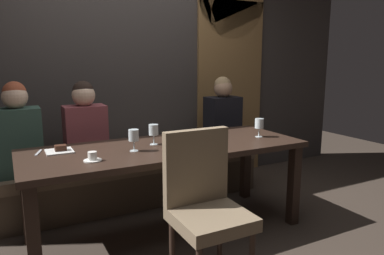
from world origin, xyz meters
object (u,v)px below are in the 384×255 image
object	(u,v)px
diner_far_end	(223,115)
wine_glass_far_right	(154,131)
dining_table	(167,156)
chair_near_side	(205,199)
wine_glass_far_left	(134,136)
diner_redhead	(18,132)
dessert_plate	(60,150)
fork_on_table	(38,153)
banquette_bench	(139,181)
diner_bearded	(85,127)
wine_glass_end_left	(259,124)
espresso_cup	(92,157)

from	to	relation	value
diner_far_end	wine_glass_far_right	xyz separation A→B (m)	(-1.07, -0.66, 0.03)
dining_table	chair_near_side	xyz separation A→B (m)	(-0.06, -0.72, -0.09)
dining_table	wine_glass_far_left	bearing A→B (deg)	-169.41
dining_table	chair_near_side	world-z (taller)	chair_near_side
diner_redhead	dessert_plate	xyz separation A→B (m)	(0.25, -0.52, -0.07)
wine_glass_far_left	dessert_plate	world-z (taller)	wine_glass_far_left
wine_glass_far_left	fork_on_table	size ratio (longest dim) A/B	0.96
banquette_bench	wine_glass_far_right	bearing A→B (deg)	-97.54
dining_table	diner_redhead	bearing A→B (deg)	146.04
diner_bearded	wine_glass_far_right	size ratio (longest dim) A/B	4.75
wine_glass_far_left	wine_glass_far_right	size ratio (longest dim) A/B	1.00
dessert_plate	fork_on_table	distance (m)	0.15
chair_near_side	banquette_bench	bearing A→B (deg)	87.44
diner_far_end	wine_glass_end_left	bearing A→B (deg)	-99.70
banquette_bench	dessert_plate	bearing A→B (deg)	-146.32
wine_glass_far_left	diner_far_end	bearing A→B (deg)	31.61
banquette_bench	fork_on_table	distance (m)	1.17
dining_table	banquette_bench	distance (m)	0.82
wine_glass_end_left	diner_far_end	bearing A→B (deg)	80.30
dessert_plate	chair_near_side	bearing A→B (deg)	-51.30
wine_glass_far_left	espresso_cup	bearing A→B (deg)	-159.61
dessert_plate	diner_redhead	bearing A→B (deg)	116.03
diner_far_end	chair_near_side	bearing A→B (deg)	-125.82
diner_redhead	fork_on_table	xyz separation A→B (m)	(0.11, -0.49, -0.08)
wine_glass_end_left	wine_glass_far_right	bearing A→B (deg)	170.29
wine_glass_far_left	fork_on_table	xyz separation A→B (m)	(-0.64, 0.27, -0.11)
wine_glass_far_right	fork_on_table	distance (m)	0.86
diner_bearded	espresso_cup	distance (m)	0.87
diner_bearded	wine_glass_end_left	size ratio (longest dim) A/B	4.75
banquette_bench	diner_bearded	size ratio (longest dim) A/B	3.21
chair_near_side	fork_on_table	distance (m)	1.29
wine_glass_far_right	dessert_plate	distance (m)	0.72
wine_glass_far_left	fork_on_table	world-z (taller)	wine_glass_far_left
diner_far_end	fork_on_table	world-z (taller)	diner_far_end
banquette_bench	diner_redhead	world-z (taller)	diner_redhead
diner_far_end	dessert_plate	size ratio (longest dim) A/B	4.11
chair_near_side	espresso_cup	world-z (taller)	chair_near_side
wine_glass_far_left	wine_glass_end_left	size ratio (longest dim) A/B	1.00
diner_far_end	wine_glass_far_right	size ratio (longest dim) A/B	4.76
diner_redhead	wine_glass_end_left	bearing A→B (deg)	-22.65
dining_table	wine_glass_end_left	world-z (taller)	wine_glass_end_left
diner_redhead	wine_glass_far_left	bearing A→B (deg)	-45.22
chair_near_side	diner_redhead	distance (m)	1.74
chair_near_side	diner_far_end	bearing A→B (deg)	54.18
banquette_bench	chair_near_side	size ratio (longest dim) A/B	2.55
chair_near_side	diner_redhead	xyz separation A→B (m)	(-0.97, 1.42, 0.26)
diner_bearded	diner_far_end	world-z (taller)	diner_far_end
wine_glass_end_left	fork_on_table	distance (m)	1.80
wine_glass_end_left	espresso_cup	distance (m)	1.47
banquette_bench	dessert_plate	distance (m)	1.08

